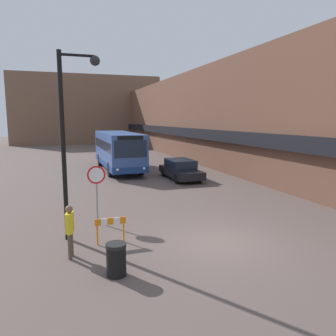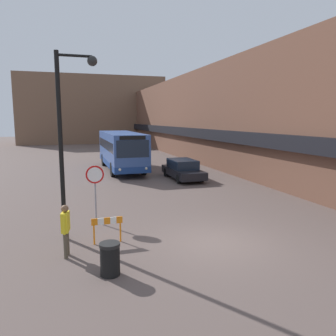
{
  "view_description": "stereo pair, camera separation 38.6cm",
  "coord_description": "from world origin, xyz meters",
  "px_view_note": "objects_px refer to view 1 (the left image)",
  "views": [
    {
      "loc": [
        -5.31,
        -10.08,
        4.41
      ],
      "look_at": [
        0.03,
        5.8,
        1.89
      ],
      "focal_mm": 35.0,
      "sensor_mm": 36.0,
      "label": 1
    },
    {
      "loc": [
        -4.94,
        -10.2,
        4.41
      ],
      "look_at": [
        0.03,
        5.8,
        1.89
      ],
      "focal_mm": 35.0,
      "sensor_mm": 36.0,
      "label": 2
    }
  ],
  "objects_px": {
    "city_bus": "(118,150)",
    "parked_car_front": "(181,169)",
    "construction_barricade": "(111,225)",
    "street_lamp": "(70,126)",
    "stop_sign": "(96,182)",
    "trash_bin": "(116,259)",
    "pedestrian": "(70,227)"
  },
  "relations": [
    {
      "from": "city_bus",
      "to": "parked_car_front",
      "type": "height_order",
      "value": "city_bus"
    },
    {
      "from": "trash_bin",
      "to": "construction_barricade",
      "type": "distance_m",
      "value": 2.5
    },
    {
      "from": "stop_sign",
      "to": "trash_bin",
      "type": "xyz_separation_m",
      "value": [
        -0.05,
        -4.96,
        -1.32
      ]
    },
    {
      "from": "parked_car_front",
      "to": "street_lamp",
      "type": "distance_m",
      "value": 13.45
    },
    {
      "from": "parked_car_front",
      "to": "trash_bin",
      "type": "xyz_separation_m",
      "value": [
        -7.11,
        -13.6,
        -0.25
      ]
    },
    {
      "from": "parked_car_front",
      "to": "stop_sign",
      "type": "height_order",
      "value": "stop_sign"
    },
    {
      "from": "city_bus",
      "to": "street_lamp",
      "type": "distance_m",
      "value": 16.68
    },
    {
      "from": "city_bus",
      "to": "trash_bin",
      "type": "bearing_deg",
      "value": -100.27
    },
    {
      "from": "city_bus",
      "to": "pedestrian",
      "type": "relative_size",
      "value": 6.03
    },
    {
      "from": "street_lamp",
      "to": "stop_sign",
      "type": "bearing_deg",
      "value": 57.08
    },
    {
      "from": "parked_car_front",
      "to": "stop_sign",
      "type": "xyz_separation_m",
      "value": [
        -7.06,
        -8.64,
        1.07
      ]
    },
    {
      "from": "trash_bin",
      "to": "construction_barricade",
      "type": "relative_size",
      "value": 0.86
    },
    {
      "from": "parked_car_front",
      "to": "construction_barricade",
      "type": "distance_m",
      "value": 13.08
    },
    {
      "from": "pedestrian",
      "to": "construction_barricade",
      "type": "bearing_deg",
      "value": -50.01
    },
    {
      "from": "street_lamp",
      "to": "pedestrian",
      "type": "relative_size",
      "value": 3.93
    },
    {
      "from": "parked_car_front",
      "to": "construction_barricade",
      "type": "relative_size",
      "value": 4.4
    },
    {
      "from": "city_bus",
      "to": "street_lamp",
      "type": "height_order",
      "value": "street_lamp"
    },
    {
      "from": "city_bus",
      "to": "parked_car_front",
      "type": "distance_m",
      "value": 6.82
    },
    {
      "from": "city_bus",
      "to": "trash_bin",
      "type": "xyz_separation_m",
      "value": [
        -3.5,
        -19.3,
        -1.3
      ]
    },
    {
      "from": "parked_car_front",
      "to": "stop_sign",
      "type": "bearing_deg",
      "value": -129.25
    },
    {
      "from": "street_lamp",
      "to": "construction_barricade",
      "type": "height_order",
      "value": "street_lamp"
    },
    {
      "from": "city_bus",
      "to": "stop_sign",
      "type": "bearing_deg",
      "value": -103.54
    },
    {
      "from": "stop_sign",
      "to": "street_lamp",
      "type": "bearing_deg",
      "value": -122.92
    },
    {
      "from": "city_bus",
      "to": "parked_car_front",
      "type": "relative_size",
      "value": 2.14
    },
    {
      "from": "construction_barricade",
      "to": "stop_sign",
      "type": "bearing_deg",
      "value": 94.08
    },
    {
      "from": "pedestrian",
      "to": "trash_bin",
      "type": "distance_m",
      "value": 2.12
    },
    {
      "from": "stop_sign",
      "to": "street_lamp",
      "type": "distance_m",
      "value": 2.99
    },
    {
      "from": "city_bus",
      "to": "parked_car_front",
      "type": "bearing_deg",
      "value": -57.65
    },
    {
      "from": "parked_car_front",
      "to": "pedestrian",
      "type": "bearing_deg",
      "value": -124.79
    },
    {
      "from": "stop_sign",
      "to": "construction_barricade",
      "type": "height_order",
      "value": "stop_sign"
    },
    {
      "from": "pedestrian",
      "to": "construction_barricade",
      "type": "relative_size",
      "value": 1.56
    },
    {
      "from": "city_bus",
      "to": "trash_bin",
      "type": "height_order",
      "value": "city_bus"
    }
  ]
}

